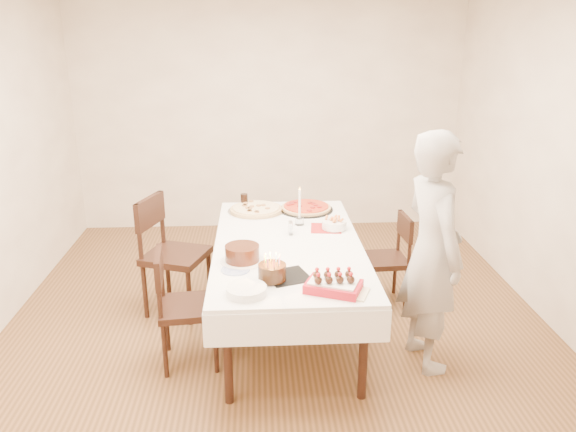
{
  "coord_description": "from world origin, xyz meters",
  "views": [
    {
      "loc": [
        -0.14,
        -4.09,
        2.37
      ],
      "look_at": [
        0.08,
        -0.02,
        0.97
      ],
      "focal_mm": 35.0,
      "sensor_mm": 36.0,
      "label": 1
    }
  ],
  "objects": [
    {
      "name": "chair_left_dessert",
      "position": [
        -0.65,
        -0.46,
        0.44
      ],
      "size": [
        0.5,
        0.5,
        0.88
      ],
      "primitive_type": null,
      "rotation": [
        0.0,
        0.0,
        3.25
      ],
      "color": "black",
      "rests_on": "floor"
    },
    {
      "name": "box_lid",
      "position": [
        0.4,
        -0.89,
        0.75
      ],
      "size": [
        0.34,
        0.29,
        0.02
      ],
      "primitive_type": "cube",
      "rotation": [
        0.0,
        0.0,
        -0.4
      ],
      "color": "beige",
      "rests_on": "dining_table"
    },
    {
      "name": "wall_back",
      "position": [
        0.0,
        2.5,
        1.35
      ],
      "size": [
        4.5,
        0.04,
        2.7
      ],
      "primitive_type": "cube",
      "color": "white",
      "rests_on": "floor"
    },
    {
      "name": "person",
      "position": [
        1.06,
        -0.53,
        0.86
      ],
      "size": [
        0.52,
        0.69,
        1.72
      ],
      "primitive_type": "imported",
      "rotation": [
        0.0,
        0.0,
        1.75
      ],
      "color": "#AAA5A0",
      "rests_on": "floor"
    },
    {
      "name": "dining_table",
      "position": [
        0.08,
        -0.02,
        0.38
      ],
      "size": [
        1.33,
        2.23,
        0.75
      ],
      "primitive_type": "cube",
      "rotation": [
        0.0,
        0.0,
        0.09
      ],
      "color": "white",
      "rests_on": "floor"
    },
    {
      "name": "cola_glass",
      "position": [
        -0.27,
        0.93,
        0.81
      ],
      "size": [
        0.08,
        0.08,
        0.12
      ],
      "primitive_type": "cylinder",
      "rotation": [
        0.0,
        0.0,
        -0.29
      ],
      "color": "black",
      "rests_on": "dining_table"
    },
    {
      "name": "pasta_bowl",
      "position": [
        0.49,
        0.27,
        0.79
      ],
      "size": [
        0.21,
        0.21,
        0.07
      ],
      "primitive_type": "cylinder",
      "rotation": [
        0.0,
        0.0,
        -0.01
      ],
      "color": "white",
      "rests_on": "dining_table"
    },
    {
      "name": "layer_cake",
      "position": [
        -0.26,
        -0.37,
        0.81
      ],
      "size": [
        0.35,
        0.35,
        0.12
      ],
      "primitive_type": "cylinder",
      "rotation": [
        0.0,
        0.0,
        -0.12
      ],
      "color": "#38190E",
      "rests_on": "dining_table"
    },
    {
      "name": "birthday_cake",
      "position": [
        -0.06,
        -0.7,
        0.85
      ],
      "size": [
        0.23,
        0.23,
        0.17
      ],
      "primitive_type": "cylinder",
      "rotation": [
        0.0,
        0.0,
        -0.27
      ],
      "color": "#341E0E",
      "rests_on": "dining_table"
    },
    {
      "name": "strawberry_box",
      "position": [
        0.33,
        -0.86,
        0.79
      ],
      "size": [
        0.41,
        0.34,
        0.09
      ],
      "primitive_type": null,
      "rotation": [
        0.0,
        0.0,
        -0.4
      ],
      "color": "#A71320",
      "rests_on": "dining_table"
    },
    {
      "name": "wall_right",
      "position": [
        2.25,
        0.0,
        1.35
      ],
      "size": [
        0.04,
        5.0,
        2.7
      ],
      "primitive_type": "cube",
      "color": "white",
      "rests_on": "floor"
    },
    {
      "name": "pizza_pepperoni",
      "position": [
        0.3,
        0.79,
        0.77
      ],
      "size": [
        0.63,
        0.63,
        0.04
      ],
      "primitive_type": "cylinder",
      "rotation": [
        0.0,
        0.0,
        -0.34
      ],
      "color": "red",
      "rests_on": "dining_table"
    },
    {
      "name": "pizza_white",
      "position": [
        -0.16,
        0.77,
        0.77
      ],
      "size": [
        0.6,
        0.6,
        0.04
      ],
      "primitive_type": "cylinder",
      "rotation": [
        0.0,
        0.0,
        0.18
      ],
      "color": "beige",
      "rests_on": "dining_table"
    },
    {
      "name": "plate_stack",
      "position": [
        -0.23,
        -0.88,
        0.78
      ],
      "size": [
        0.32,
        0.32,
        0.05
      ],
      "primitive_type": "cylinder",
      "rotation": [
        0.0,
        0.0,
        -0.3
      ],
      "color": "white",
      "rests_on": "dining_table"
    },
    {
      "name": "shaker_pair",
      "position": [
        0.12,
        0.15,
        0.8
      ],
      "size": [
        0.1,
        0.1,
        0.1
      ],
      "primitive_type": null,
      "rotation": [
        0.0,
        0.0,
        0.19
      ],
      "color": "white",
      "rests_on": "dining_table"
    },
    {
      "name": "red_placemat",
      "position": [
        0.42,
        0.29,
        0.75
      ],
      "size": [
        0.28,
        0.28,
        0.01
      ],
      "primitive_type": "cube",
      "rotation": [
        0.0,
        0.0,
        -0.11
      ],
      "color": "#B21E1E",
      "rests_on": "dining_table"
    },
    {
      "name": "wall_front",
      "position": [
        0.0,
        -2.5,
        1.35
      ],
      "size": [
        4.5,
        0.04,
        2.7
      ],
      "primitive_type": "cube",
      "color": "white",
      "rests_on": "floor"
    },
    {
      "name": "floor",
      "position": [
        0.0,
        0.0,
        0.0
      ],
      "size": [
        5.0,
        5.0,
        0.0
      ],
      "primitive_type": "plane",
      "color": "#52361C",
      "rests_on": "ground"
    },
    {
      "name": "taper_candle",
      "position": [
        0.21,
        0.39,
        0.92
      ],
      "size": [
        0.08,
        0.08,
        0.34
      ],
      "primitive_type": "cylinder",
      "rotation": [
        0.0,
        0.0,
        0.18
      ],
      "color": "white",
      "rests_on": "dining_table"
    },
    {
      "name": "chair_left_savory",
      "position": [
        -0.85,
        0.34,
        0.51
      ],
      "size": [
        0.66,
        0.66,
        1.02
      ],
      "primitive_type": null,
      "rotation": [
        0.0,
        0.0,
        2.81
      ],
      "color": "black",
      "rests_on": "floor"
    },
    {
      "name": "china_plate",
      "position": [
        -0.31,
        -0.51,
        0.75
      ],
      "size": [
        0.25,
        0.25,
        0.01
      ],
      "primitive_type": "cylinder",
      "rotation": [
        0.0,
        0.0,
        0.28
      ],
      "color": "white",
      "rests_on": "dining_table"
    },
    {
      "name": "cake_board",
      "position": [
        0.05,
        -0.64,
        0.75
      ],
      "size": [
        0.35,
        0.35,
        0.01
      ],
      "primitive_type": "cube",
      "rotation": [
        0.0,
        0.0,
        0.34
      ],
      "color": "black",
      "rests_on": "dining_table"
    },
    {
      "name": "chair_right_savory",
      "position": [
        0.95,
        0.38,
        0.41
      ],
      "size": [
        0.44,
        0.44,
        0.82
      ],
      "primitive_type": null,
      "rotation": [
        0.0,
        0.0,
        0.06
      ],
      "color": "black",
      "rests_on": "floor"
    }
  ]
}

